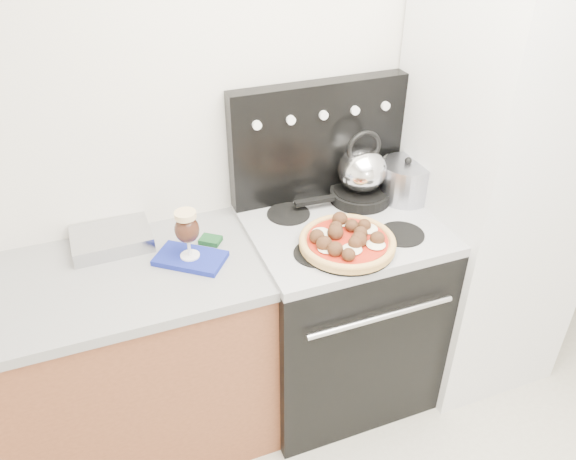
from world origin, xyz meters
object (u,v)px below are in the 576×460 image
fridge (492,190)px  stock_pot (405,182)px  oven_mitt (190,258)px  beer_glass (188,234)px  base_cabinet (82,379)px  skillet (360,195)px  stove_body (338,313)px  pizza_pan (347,247)px  tea_kettle (363,166)px  pizza (347,240)px

fridge → stock_pot: 0.39m
oven_mitt → beer_glass: 0.11m
base_cabinet → fridge: (1.80, -0.05, 0.52)m
fridge → beer_glass: (-1.33, 0.03, 0.07)m
skillet → stove_body: bearing=-134.9°
fridge → pizza_pan: fridge is taller
skillet → stock_pot: bearing=-16.5°
oven_mitt → tea_kettle: bearing=10.7°
pizza → beer_glass: bearing=164.2°
oven_mitt → pizza: 0.59m
stove_body → beer_glass: beer_glass is taller
base_cabinet → stock_pot: size_ratio=6.72×
oven_mitt → pizza: (0.57, -0.16, 0.05)m
stock_pot → oven_mitt: bearing=-174.5°
pizza_pan → pizza: pizza is taller
beer_glass → stock_pot: 0.97m
stove_body → fridge: fridge is taller
pizza_pan → stove_body: bearing=68.9°
tea_kettle → stock_pot: tea_kettle is taller
base_cabinet → tea_kettle: bearing=5.8°
pizza_pan → stock_pot: (0.40, 0.25, 0.07)m
fridge → beer_glass: bearing=178.7°
pizza → tea_kettle: (0.21, 0.31, 0.12)m
base_cabinet → beer_glass: (0.48, -0.02, 0.59)m
skillet → fridge: bearing=-18.0°
tea_kettle → stove_body: bearing=-124.6°
base_cabinet → oven_mitt: bearing=-2.4°
beer_glass → stock_pot: beer_glass is taller
stove_body → pizza: 0.54m
oven_mitt → stock_pot: stock_pot is taller
oven_mitt → stock_pot: (0.96, 0.09, 0.09)m
beer_glass → skillet: 0.80m
fridge → pizza: size_ratio=5.23×
pizza → stove_body: bearing=68.9°
pizza_pan → skillet: bearing=55.4°
stove_body → beer_glass: size_ratio=4.49×
stock_pot → fridge: bearing=-18.8°
oven_mitt → tea_kettle: tea_kettle is taller
skillet → tea_kettle: bearing=0.0°
base_cabinet → stove_body: size_ratio=1.65×
pizza_pan → skillet: size_ratio=1.36×
fridge → oven_mitt: 1.33m
base_cabinet → pizza: 1.18m
fridge → tea_kettle: bearing=162.0°
base_cabinet → tea_kettle: 1.42m
fridge → base_cabinet: bearing=178.4°
fridge → beer_glass: 1.33m
stove_body → pizza: (-0.06, -0.16, 0.52)m
fridge → oven_mitt: (-1.33, 0.03, -0.04)m
tea_kettle → stock_pot: (0.18, -0.05, -0.08)m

